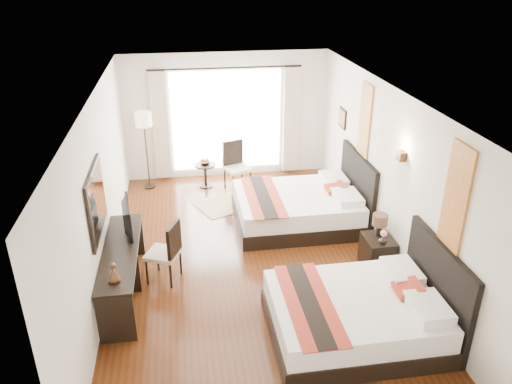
{
  "coord_description": "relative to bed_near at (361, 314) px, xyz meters",
  "views": [
    {
      "loc": [
        -0.99,
        -6.96,
        4.56
      ],
      "look_at": [
        0.14,
        0.33,
        1.11
      ],
      "focal_mm": 35.0,
      "sensor_mm": 36.0,
      "label": 1
    }
  ],
  "objects": [
    {
      "name": "floor",
      "position": [
        -1.18,
        1.97,
        -0.33
      ],
      "size": [
        4.5,
        7.5,
        0.01
      ],
      "primitive_type": "cube",
      "color": "#3A1A0A",
      "rests_on": "ground"
    },
    {
      "name": "ceiling",
      "position": [
        -1.18,
        1.97,
        2.46
      ],
      "size": [
        4.5,
        7.5,
        0.02
      ],
      "primitive_type": "cube",
      "color": "white",
      "rests_on": "wall_headboard"
    },
    {
      "name": "wall_headboard",
      "position": [
        1.06,
        1.97,
        1.07
      ],
      "size": [
        0.01,
        7.5,
        2.8
      ],
      "primitive_type": "cube",
      "color": "silver",
      "rests_on": "floor"
    },
    {
      "name": "wall_desk",
      "position": [
        -3.43,
        1.97,
        1.07
      ],
      "size": [
        0.01,
        7.5,
        2.8
      ],
      "primitive_type": "cube",
      "color": "silver",
      "rests_on": "floor"
    },
    {
      "name": "wall_window",
      "position": [
        -1.18,
        5.71,
        1.07
      ],
      "size": [
        4.5,
        0.01,
        2.8
      ],
      "primitive_type": "cube",
      "color": "silver",
      "rests_on": "floor"
    },
    {
      "name": "wall_entry",
      "position": [
        -1.18,
        -1.78,
        1.07
      ],
      "size": [
        4.5,
        0.01,
        2.8
      ],
      "primitive_type": "cube",
      "color": "silver",
      "rests_on": "floor"
    },
    {
      "name": "window_glass",
      "position": [
        -1.18,
        5.7,
        0.97
      ],
      "size": [
        2.4,
        0.02,
        2.2
      ],
      "primitive_type": "cube",
      "color": "white",
      "rests_on": "wall_window"
    },
    {
      "name": "sheer_curtain",
      "position": [
        -1.18,
        5.64,
        0.97
      ],
      "size": [
        2.3,
        0.02,
        2.1
      ],
      "primitive_type": "cube",
      "color": "white",
      "rests_on": "wall_window"
    },
    {
      "name": "drape_left",
      "position": [
        -2.63,
        5.6,
        0.95
      ],
      "size": [
        0.35,
        0.14,
        2.35
      ],
      "primitive_type": "cube",
      "color": "#B4A48B",
      "rests_on": "floor"
    },
    {
      "name": "drape_right",
      "position": [
        0.27,
        5.6,
        0.95
      ],
      "size": [
        0.35,
        0.14,
        2.35
      ],
      "primitive_type": "cube",
      "color": "#B4A48B",
      "rests_on": "floor"
    },
    {
      "name": "art_panel_near",
      "position": [
        1.05,
        -0.0,
        1.62
      ],
      "size": [
        0.03,
        0.5,
        1.35
      ],
      "primitive_type": "cube",
      "color": "maroon",
      "rests_on": "wall_headboard"
    },
    {
      "name": "art_panel_far",
      "position": [
        1.05,
        3.16,
        1.62
      ],
      "size": [
        0.03,
        0.5,
        1.35
      ],
      "primitive_type": "cube",
      "color": "maroon",
      "rests_on": "wall_headboard"
    },
    {
      "name": "wall_sconce",
      "position": [
        1.01,
        1.5,
        1.59
      ],
      "size": [
        0.1,
        0.14,
        0.14
      ],
      "primitive_type": "cube",
      "color": "#412917",
      "rests_on": "wall_headboard"
    },
    {
      "name": "mirror_frame",
      "position": [
        -3.4,
        1.41,
        1.22
      ],
      "size": [
        0.04,
        1.25,
        0.95
      ],
      "primitive_type": "cube",
      "color": "black",
      "rests_on": "wall_desk"
    },
    {
      "name": "mirror_glass",
      "position": [
        -3.38,
        1.41,
        1.22
      ],
      "size": [
        0.01,
        1.12,
        0.82
      ],
      "primitive_type": "cube",
      "color": "white",
      "rests_on": "mirror_frame"
    },
    {
      "name": "bed_near",
      "position": [
        0.0,
        0.0,
        0.0
      ],
      "size": [
        2.25,
        1.76,
        1.27
      ],
      "color": "black",
      "rests_on": "floor"
    },
    {
      "name": "bed_far",
      "position": [
        -0.04,
        3.16,
        0.01
      ],
      "size": [
        2.33,
        1.82,
        1.32
      ],
      "color": "black",
      "rests_on": "floor"
    },
    {
      "name": "nightstand",
      "position": [
        0.82,
        1.5,
        -0.06
      ],
      "size": [
        0.45,
        0.55,
        0.53
      ],
      "primitive_type": "cube",
      "color": "black",
      "rests_on": "floor"
    },
    {
      "name": "table_lamp",
      "position": [
        0.85,
        1.62,
        0.44
      ],
      "size": [
        0.25,
        0.25,
        0.39
      ],
      "color": "black",
      "rests_on": "nightstand"
    },
    {
      "name": "vase",
      "position": [
        0.81,
        1.33,
        0.24
      ],
      "size": [
        0.14,
        0.14,
        0.13
      ],
      "primitive_type": "imported",
      "rotation": [
        0.0,
        0.0,
        0.11
      ],
      "color": "black",
      "rests_on": "nightstand"
    },
    {
      "name": "console_desk",
      "position": [
        -3.17,
        1.41,
        0.05
      ],
      "size": [
        0.5,
        2.2,
        0.76
      ],
      "primitive_type": "cube",
      "color": "black",
      "rests_on": "floor"
    },
    {
      "name": "television",
      "position": [
        -3.15,
        1.96,
        0.67
      ],
      "size": [
        0.22,
        0.84,
        0.48
      ],
      "primitive_type": "imported",
      "rotation": [
        0.0,
        0.0,
        1.7
      ],
      "color": "black",
      "rests_on": "console_desk"
    },
    {
      "name": "bronze_figurine",
      "position": [
        -3.17,
        0.62,
        0.55
      ],
      "size": [
        0.18,
        0.18,
        0.24
      ],
      "primitive_type": null,
      "rotation": [
        0.0,
        0.0,
        -0.12
      ],
      "color": "#412917",
      "rests_on": "console_desk"
    },
    {
      "name": "desk_chair",
      "position": [
        -2.57,
        1.67,
        -0.02
      ],
      "size": [
        0.61,
        0.61,
        1.0
      ],
      "rotation": [
        0.0,
        0.0,
        2.73
      ],
      "color": "#B5AB8B",
      "rests_on": "floor"
    },
    {
      "name": "floor_lamp",
      "position": [
        -2.95,
        5.27,
        1.11
      ],
      "size": [
        0.34,
        0.34,
        1.7
      ],
      "color": "black",
      "rests_on": "floor"
    },
    {
      "name": "side_table",
      "position": [
        -1.73,
        5.1,
        -0.06
      ],
      "size": [
        0.46,
        0.46,
        0.53
      ],
      "primitive_type": "cylinder",
      "color": "black",
      "rests_on": "floor"
    },
    {
      "name": "fruit_bowl",
      "position": [
        -1.72,
        5.13,
        0.23
      ],
      "size": [
        0.28,
        0.28,
        0.06
      ],
      "primitive_type": "imported",
      "rotation": [
        0.0,
        0.0,
        0.23
      ],
      "color": "#4E2A1C",
      "rests_on": "side_table"
    },
    {
      "name": "window_chair",
      "position": [
        -1.06,
        4.86,
        -0.01
      ],
      "size": [
        0.63,
        0.63,
        1.06
      ],
      "rotation": [
        0.0,
        0.0,
        -1.23
      ],
      "color": "#B5AB8B",
      "rests_on": "floor"
    },
    {
      "name": "jute_rug",
      "position": [
        -1.27,
        4.21,
        -0.32
      ],
      "size": [
        1.65,
        1.42,
        0.01
      ],
      "primitive_type": "cube",
      "rotation": [
        0.0,
        0.0,
        0.42
      ],
      "color": "tan",
      "rests_on": "floor"
    }
  ]
}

